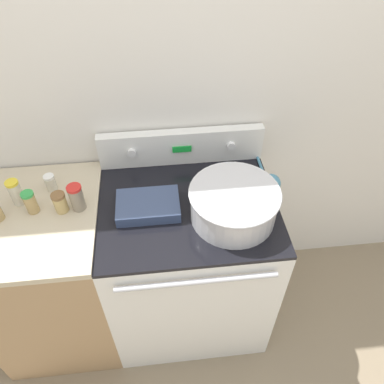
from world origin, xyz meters
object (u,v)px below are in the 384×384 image
(spice_jar_red_cap, at_px, (77,197))
(spice_jar_yellow_cap, at_px, (16,192))
(mixing_bowl, at_px, (234,203))
(ladle, at_px, (270,182))
(spice_jar_green_cap, at_px, (30,202))
(spice_jar_white_cap, at_px, (51,183))
(spice_jar_brown_cap, at_px, (60,202))
(casserole_dish, at_px, (148,205))

(spice_jar_red_cap, xyz_separation_m, spice_jar_yellow_cap, (-0.26, 0.06, -0.00))
(mixing_bowl, xyz_separation_m, ladle, (0.20, 0.14, -0.04))
(ladle, relative_size, spice_jar_green_cap, 3.18)
(spice_jar_yellow_cap, bearing_deg, spice_jar_white_cap, 28.19)
(spice_jar_brown_cap, relative_size, spice_jar_white_cap, 1.17)
(mixing_bowl, xyz_separation_m, spice_jar_green_cap, (-0.84, 0.11, -0.02))
(mixing_bowl, height_order, spice_jar_green_cap, mixing_bowl)
(mixing_bowl, bearing_deg, ladle, 36.33)
(spice_jar_brown_cap, height_order, spice_jar_white_cap, spice_jar_brown_cap)
(spice_jar_white_cap, bearing_deg, spice_jar_green_cap, -115.12)
(ladle, distance_m, spice_jar_yellow_cap, 1.11)
(ladle, distance_m, spice_jar_red_cap, 0.85)
(spice_jar_red_cap, bearing_deg, spice_jar_brown_cap, -174.52)
(spice_jar_yellow_cap, bearing_deg, spice_jar_green_cap, -39.92)
(casserole_dish, height_order, spice_jar_yellow_cap, spice_jar_yellow_cap)
(spice_jar_red_cap, relative_size, spice_jar_green_cap, 1.16)
(ladle, bearing_deg, spice_jar_red_cap, -177.72)
(spice_jar_red_cap, relative_size, spice_jar_brown_cap, 1.32)
(spice_jar_red_cap, distance_m, spice_jar_green_cap, 0.19)
(spice_jar_yellow_cap, bearing_deg, spice_jar_red_cap, -12.96)
(casserole_dish, xyz_separation_m, spice_jar_red_cap, (-0.29, 0.03, 0.05))
(casserole_dish, xyz_separation_m, spice_jar_yellow_cap, (-0.56, 0.09, 0.05))
(ladle, bearing_deg, spice_jar_brown_cap, -177.47)
(mixing_bowl, relative_size, spice_jar_brown_cap, 4.01)
(spice_jar_white_cap, bearing_deg, spice_jar_brown_cap, -65.73)
(mixing_bowl, height_order, spice_jar_brown_cap, mixing_bowl)
(spice_jar_red_cap, height_order, spice_jar_white_cap, spice_jar_red_cap)
(spice_jar_red_cap, distance_m, spice_jar_white_cap, 0.19)
(spice_jar_red_cap, height_order, spice_jar_yellow_cap, spice_jar_red_cap)
(spice_jar_white_cap, xyz_separation_m, spice_jar_yellow_cap, (-0.13, -0.07, 0.02))
(spice_jar_red_cap, bearing_deg, spice_jar_green_cap, 179.37)
(ladle, bearing_deg, casserole_dish, -173.01)
(casserole_dish, relative_size, ladle, 0.79)
(spice_jar_red_cap, height_order, spice_jar_brown_cap, spice_jar_red_cap)
(ladle, bearing_deg, spice_jar_green_cap, -178.26)
(ladle, relative_size, spice_jar_brown_cap, 3.63)
(casserole_dish, distance_m, spice_jar_yellow_cap, 0.57)
(mixing_bowl, xyz_separation_m, casserole_dish, (-0.35, 0.08, -0.05))
(spice_jar_red_cap, distance_m, spice_jar_brown_cap, 0.07)
(casserole_dish, xyz_separation_m, spice_jar_green_cap, (-0.49, 0.04, 0.04))
(mixing_bowl, distance_m, spice_jar_yellow_cap, 0.93)
(ladle, xyz_separation_m, spice_jar_white_cap, (-0.98, 0.10, 0.01))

